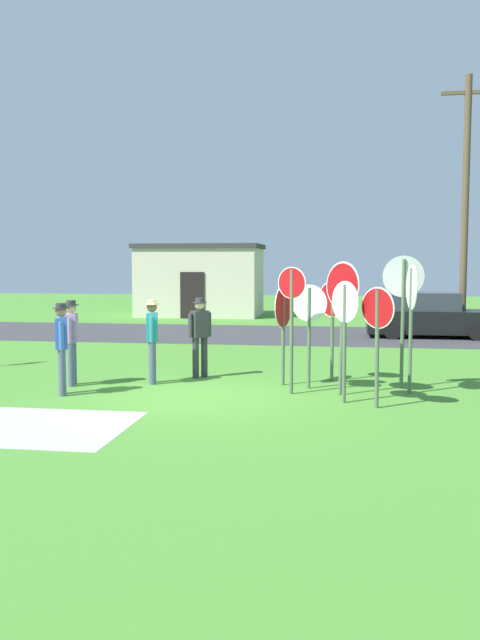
# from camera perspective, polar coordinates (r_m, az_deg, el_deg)

# --- Properties ---
(ground_plane) EXTENTS (80.00, 80.00, 0.00)m
(ground_plane) POSITION_cam_1_polar(r_m,az_deg,el_deg) (12.45, -4.30, -6.60)
(ground_plane) COLOR #47842D
(street_asphalt) EXTENTS (60.00, 6.40, 0.01)m
(street_asphalt) POSITION_cam_1_polar(r_m,az_deg,el_deg) (23.28, 1.82, -1.22)
(street_asphalt) COLOR #38383A
(street_asphalt) RESTS_ON ground
(concrete_path) EXTENTS (3.20, 2.40, 0.01)m
(concrete_path) POSITION_cam_1_polar(r_m,az_deg,el_deg) (10.73, -18.10, -8.68)
(concrete_path) COLOR #ADAAA3
(concrete_path) RESTS_ON ground
(building_background) EXTENTS (5.83, 3.73, 3.39)m
(building_background) POSITION_cam_1_polar(r_m,az_deg,el_deg) (31.60, -3.43, 3.46)
(building_background) COLOR beige
(building_background) RESTS_ON ground
(utility_pole) EXTENTS (1.80, 0.24, 8.88)m
(utility_pole) POSITION_cam_1_polar(r_m,az_deg,el_deg) (24.42, 18.84, 9.67)
(utility_pole) COLOR brown
(utility_pole) RESTS_ON ground
(parked_car_on_street) EXTENTS (4.31, 2.04, 1.51)m
(parked_car_on_street) POSITION_cam_1_polar(r_m,az_deg,el_deg) (23.24, 16.01, 0.28)
(parked_car_on_street) COLOR black
(parked_car_on_street) RESTS_ON ground
(stop_sign_far_back) EXTENTS (0.59, 0.51, 2.12)m
(stop_sign_far_back) POSITION_cam_1_polar(r_m,az_deg,el_deg) (13.99, 7.96, 0.63)
(stop_sign_far_back) COLOR #51664C
(stop_sign_far_back) RESTS_ON ground
(stop_sign_low_front) EXTENTS (0.13, 0.86, 2.46)m
(stop_sign_low_front) POSITION_cam_1_polar(r_m,az_deg,el_deg) (12.89, 14.55, 1.31)
(stop_sign_low_front) COLOR #51664C
(stop_sign_low_front) RESTS_ON ground
(stop_sign_leaning_left) EXTENTS (0.70, 0.23, 2.06)m
(stop_sign_leaning_left) POSITION_cam_1_polar(r_m,az_deg,el_deg) (13.10, 5.98, 0.17)
(stop_sign_leaning_left) COLOR #51664C
(stop_sign_leaning_left) RESTS_ON ground
(stop_sign_center_cluster) EXTENTS (0.46, 0.59, 2.17)m
(stop_sign_center_cluster) POSITION_cam_1_polar(r_m,az_deg,el_deg) (11.82, 9.03, -0.01)
(stop_sign_center_cluster) COLOR #51664C
(stop_sign_center_cluster) RESTS_ON ground
(stop_sign_leaning_right) EXTENTS (0.54, 0.50, 2.08)m
(stop_sign_leaning_right) POSITION_cam_1_polar(r_m,az_deg,el_deg) (11.47, 11.74, -0.54)
(stop_sign_leaning_right) COLOR #51664C
(stop_sign_leaning_right) RESTS_ON ground
(stop_sign_rear_left) EXTENTS (0.27, 0.85, 2.05)m
(stop_sign_rear_left) POSITION_cam_1_polar(r_m,az_deg,el_deg) (13.42, 3.76, 0.28)
(stop_sign_rear_left) COLOR #51664C
(stop_sign_rear_left) RESTS_ON ground
(stop_sign_nearest) EXTENTS (0.81, 0.12, 2.63)m
(stop_sign_nearest) POSITION_cam_1_polar(r_m,az_deg,el_deg) (13.40, 13.87, 1.92)
(stop_sign_nearest) COLOR #51664C
(stop_sign_nearest) RESTS_ON ground
(stop_sign_tallest) EXTENTS (0.55, 0.28, 2.42)m
(stop_sign_tallest) POSITION_cam_1_polar(r_m,az_deg,el_deg) (12.50, 4.47, 0.82)
(stop_sign_tallest) COLOR #51664C
(stop_sign_tallest) RESTS_ON ground
(stop_sign_rear_right) EXTENTS (0.63, 0.68, 2.51)m
(stop_sign_rear_right) POSITION_cam_1_polar(r_m,az_deg,el_deg) (12.51, 8.80, 1.50)
(stop_sign_rear_right) COLOR #51664C
(stop_sign_rear_right) RESTS_ON ground
(person_near_signs) EXTENTS (0.31, 0.56, 1.74)m
(person_near_signs) POSITION_cam_1_polar(r_m,az_deg,el_deg) (13.73, -7.58, -1.39)
(person_near_signs) COLOR #4C5670
(person_near_signs) RESTS_ON ground
(person_in_dark_shirt) EXTENTS (0.44, 0.42, 1.74)m
(person_in_dark_shirt) POSITION_cam_1_polar(r_m,az_deg,el_deg) (14.34, -3.48, -1.09)
(person_in_dark_shirt) COLOR #2D2D33
(person_in_dark_shirt) RESTS_ON ground
(person_holding_notes) EXTENTS (0.34, 0.53, 1.74)m
(person_holding_notes) POSITION_cam_1_polar(r_m,az_deg,el_deg) (12.87, -15.12, -1.94)
(person_holding_notes) COLOR #4C5670
(person_holding_notes) RESTS_ON ground
(person_in_teal) EXTENTS (0.42, 0.56, 1.74)m
(person_in_teal) POSITION_cam_1_polar(r_m,az_deg,el_deg) (13.82, -14.39, -1.36)
(person_in_teal) COLOR #4C5670
(person_in_teal) RESTS_ON ground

